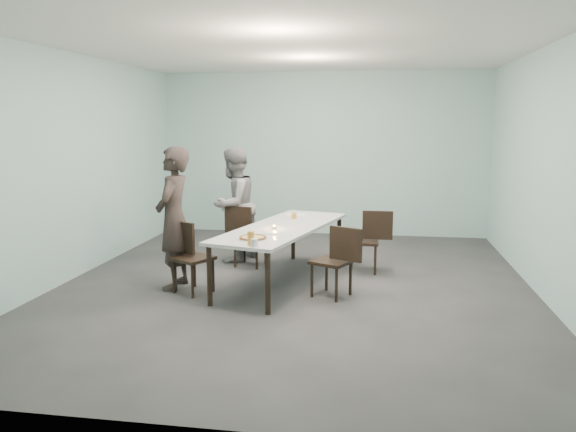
# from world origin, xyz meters

# --- Properties ---
(ground) EXTENTS (7.00, 7.00, 0.00)m
(ground) POSITION_xyz_m (0.00, 0.00, 0.00)
(ground) COLOR #333335
(ground) RESTS_ON ground
(room_shell) EXTENTS (6.02, 7.02, 3.01)m
(room_shell) POSITION_xyz_m (0.00, 0.00, 2.03)
(room_shell) COLOR #A6D1CD
(room_shell) RESTS_ON ground
(table) EXTENTS (1.52, 2.74, 0.75)m
(table) POSITION_xyz_m (-0.18, 0.13, 0.69)
(table) COLOR white
(table) RESTS_ON ground
(chair_near_left) EXTENTS (0.64, 0.57, 0.87)m
(chair_near_left) POSITION_xyz_m (-1.26, -0.45, 0.50)
(chair_near_left) COLOR black
(chair_near_left) RESTS_ON ground
(chair_far_left) EXTENTS (0.64, 0.49, 0.87)m
(chair_far_left) POSITION_xyz_m (-0.87, 0.92, 0.50)
(chair_far_left) COLOR black
(chair_far_left) RESTS_ON ground
(chair_near_right) EXTENTS (0.65, 0.56, 0.87)m
(chair_near_right) POSITION_xyz_m (0.58, -0.41, 0.50)
(chair_near_right) COLOR black
(chair_near_right) RESTS_ON ground
(chair_far_right) EXTENTS (0.61, 0.42, 0.87)m
(chair_far_right) POSITION_xyz_m (0.93, 0.84, 0.50)
(chair_far_right) COLOR black
(chair_far_right) RESTS_ON ground
(diner_near) EXTENTS (0.43, 0.65, 1.79)m
(diner_near) POSITION_xyz_m (-1.49, -0.33, 0.90)
(diner_near) COLOR black
(diner_near) RESTS_ON ground
(diner_far) EXTENTS (0.92, 1.02, 1.72)m
(diner_far) POSITION_xyz_m (-1.11, 1.18, 0.86)
(diner_far) COLOR gray
(diner_far) RESTS_ON ground
(pizza) EXTENTS (0.34, 0.34, 0.04)m
(pizza) POSITION_xyz_m (-0.38, -0.74, 0.77)
(pizza) COLOR white
(pizza) RESTS_ON table
(side_plate) EXTENTS (0.18, 0.18, 0.01)m
(side_plate) POSITION_xyz_m (-0.24, -0.37, 0.76)
(side_plate) COLOR white
(side_plate) RESTS_ON table
(beer_glass) EXTENTS (0.08, 0.08, 0.15)m
(beer_glass) POSITION_xyz_m (-0.33, -1.03, 0.82)
(beer_glass) COLOR #C3872A
(beer_glass) RESTS_ON table
(water_tumbler) EXTENTS (0.08, 0.08, 0.09)m
(water_tumbler) POSITION_xyz_m (-0.27, -1.12, 0.80)
(water_tumbler) COLOR silver
(water_tumbler) RESTS_ON table
(tealight) EXTENTS (0.06, 0.06, 0.05)m
(tealight) POSITION_xyz_m (-0.25, -0.08, 0.77)
(tealight) COLOR silver
(tealight) RESTS_ON table
(amber_tumbler) EXTENTS (0.07, 0.07, 0.08)m
(amber_tumbler) POSITION_xyz_m (-0.12, 0.73, 0.79)
(amber_tumbler) COLOR #C3872A
(amber_tumbler) RESTS_ON table
(menu) EXTENTS (0.35, 0.29, 0.01)m
(menu) POSITION_xyz_m (-0.13, 1.09, 0.75)
(menu) COLOR silver
(menu) RESTS_ON table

